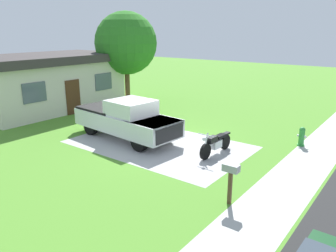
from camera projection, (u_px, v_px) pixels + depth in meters
The scene contains 9 objects.
ground_plane at pixel (159, 144), 15.04m from camera, with size 80.00×80.00×0.00m, color #4D862A.
driveway_pad at pixel (159, 144), 15.04m from camera, with size 4.97×7.85×0.01m, color #A6A6A6.
sidewalk_strip at pixel (293, 179), 11.57m from camera, with size 36.00×1.80×0.01m, color #AEAEA9.
motorcycle at pixel (216, 143), 13.75m from camera, with size 2.21×0.70×1.09m.
pickup_truck at pixel (125, 118), 15.74m from camera, with size 2.50×5.77×1.90m.
fire_hydrant at pixel (302, 137), 14.76m from camera, with size 0.32×0.40×0.87m.
mailbox at pixel (231, 173), 9.65m from camera, with size 0.26×0.48×1.26m.
shade_tree at pixel (126, 43), 23.18m from camera, with size 4.36×4.36×6.29m.
neighbor_house at pixel (48, 81), 21.52m from camera, with size 9.60×5.60×3.50m.
Camera 1 is at (-11.10, -8.89, 4.99)m, focal length 35.46 mm.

